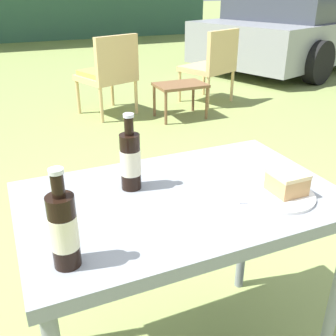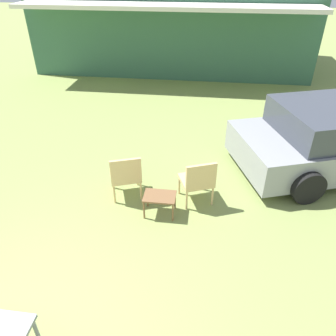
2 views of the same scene
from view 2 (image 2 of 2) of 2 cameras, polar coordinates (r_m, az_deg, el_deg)
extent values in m
cube|color=#38664C|center=(13.58, 1.29, 23.78)|extent=(9.59, 4.40, 2.90)
cube|color=silver|center=(10.70, -0.49, 26.31)|extent=(9.11, 1.20, 0.12)
cylinder|color=black|center=(7.48, 15.66, 5.28)|extent=(0.64, 0.39, 0.61)
cylinder|color=black|center=(6.10, 23.13, -3.09)|extent=(0.64, 0.39, 0.61)
cylinder|color=tan|center=(6.11, -5.35, -1.52)|extent=(0.04, 0.04, 0.37)
cylinder|color=tan|center=(6.09, -9.66, -2.03)|extent=(0.04, 0.04, 0.37)
cylinder|color=tan|center=(5.75, -4.74, -3.97)|extent=(0.04, 0.04, 0.37)
cylinder|color=tan|center=(5.73, -9.32, -4.53)|extent=(0.04, 0.04, 0.37)
cube|color=tan|center=(5.79, -7.42, -1.25)|extent=(0.66, 0.65, 0.06)
cube|color=tan|center=(5.47, -7.34, -0.45)|extent=(0.50, 0.22, 0.43)
cube|color=gold|center=(5.76, -7.46, -0.80)|extent=(0.58, 0.56, 0.05)
cylinder|color=tan|center=(5.99, 6.23, -2.35)|extent=(0.04, 0.04, 0.37)
cylinder|color=tan|center=(5.87, 1.98, -3.02)|extent=(0.04, 0.04, 0.37)
cylinder|color=tan|center=(5.66, 7.74, -4.87)|extent=(0.04, 0.04, 0.37)
cylinder|color=tan|center=(5.53, 3.26, -5.64)|extent=(0.04, 0.04, 0.37)
cube|color=tan|center=(5.63, 4.91, -2.18)|extent=(0.67, 0.66, 0.06)
cube|color=tan|center=(5.32, 5.80, -1.40)|extent=(0.50, 0.24, 0.43)
cube|color=brown|center=(5.33, -1.46, -4.96)|extent=(0.52, 0.37, 0.03)
cylinder|color=brown|center=(5.37, -4.20, -7.33)|extent=(0.03, 0.03, 0.34)
cylinder|color=brown|center=(5.31, 0.85, -7.78)|extent=(0.03, 0.03, 0.34)
cylinder|color=brown|center=(5.60, -3.59, -5.26)|extent=(0.03, 0.03, 0.34)
cylinder|color=brown|center=(5.55, 1.23, -5.66)|extent=(0.03, 0.03, 0.34)
camera|label=1|loc=(3.40, -51.37, -26.73)|focal=42.00mm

